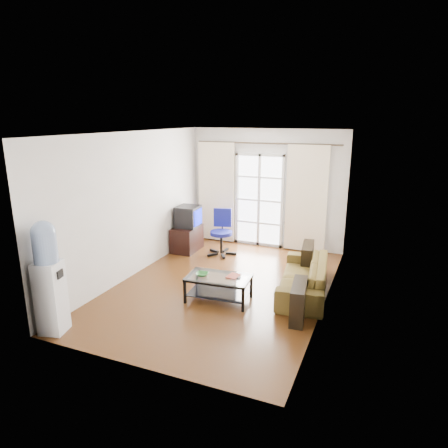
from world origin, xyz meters
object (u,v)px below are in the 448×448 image
Objects in this scene: tv_stand at (187,239)px; task_chair at (221,241)px; coffee_table at (219,285)px; crt_tv at (187,216)px; sofa at (304,276)px; water_cooler at (48,275)px.

tv_stand is 0.76× the size of task_chair.
crt_tv reaches higher than coffee_table.
sofa is 3.14m from tv_stand.
tv_stand is at bearing 74.53° from water_cooler.
tv_stand is at bearing 169.55° from task_chair.
coffee_table is 2.01× the size of crt_tv.
task_chair is at bearing 111.77° from coffee_table.
water_cooler is at bearing -118.20° from task_chair.
tv_stand is 0.51m from crt_tv.
task_chair reaches higher than coffee_table.
task_chair is (-0.86, 2.14, 0.02)m from coffee_table.
coffee_table is (-1.22, -0.88, -0.01)m from sofa.
sofa is at bearing 27.69° from water_cooler.
tv_stand is at bearing -92.95° from crt_tv.
task_chair is (0.82, 0.02, -0.49)m from crt_tv.
coffee_table is 2.59m from water_cooler.
crt_tv is at bearing 87.89° from tv_stand.
coffee_table is 1.44× the size of tv_stand.
water_cooler is at bearing -134.30° from coffee_table.
tv_stand is at bearing 129.00° from coffee_table.
task_chair is at bearing 3.19° from tv_stand.
crt_tv is (-2.90, 1.24, 0.50)m from sofa.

